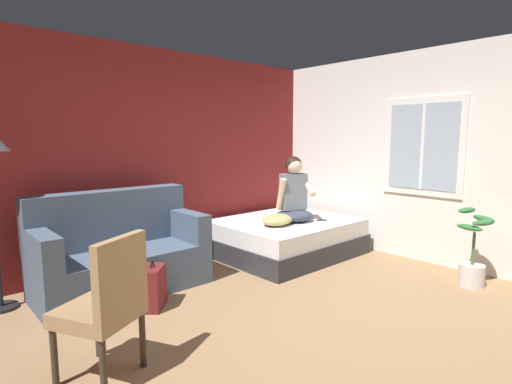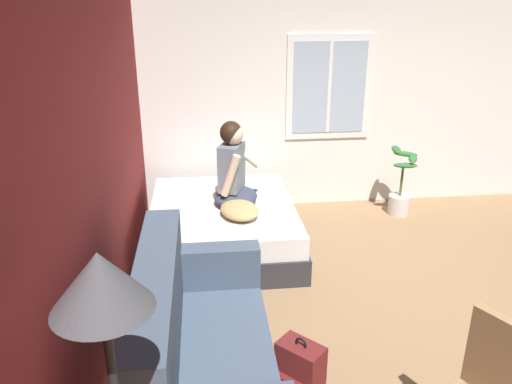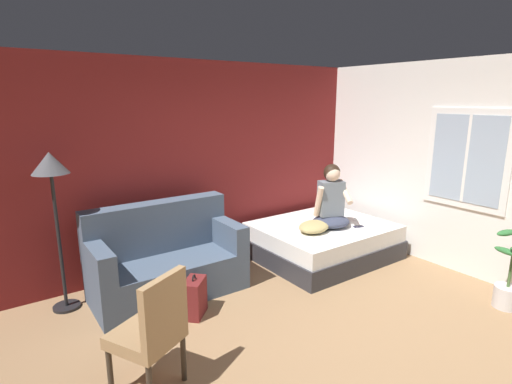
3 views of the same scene
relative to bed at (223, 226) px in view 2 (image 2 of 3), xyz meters
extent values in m
plane|color=#93704C|center=(-1.53, -1.76, -0.24)|extent=(40.00, 40.00, 0.00)
cube|color=maroon|center=(-1.53, 0.97, 1.11)|extent=(10.22, 0.16, 2.70)
cube|color=silver|center=(1.16, -1.76, 1.11)|extent=(0.16, 6.69, 2.70)
cube|color=white|center=(1.07, -1.36, 1.25)|extent=(0.02, 1.04, 1.24)
cube|color=#9EB2C6|center=(1.05, -1.36, 1.25)|extent=(0.01, 0.88, 1.08)
cube|color=white|center=(1.05, -1.36, 1.25)|extent=(0.01, 0.04, 1.08)
cube|color=#2D2D33|center=(0.00, 0.00, -0.11)|extent=(1.84, 1.52, 0.26)
cube|color=white|center=(0.00, 0.00, 0.13)|extent=(1.78, 1.47, 0.22)
cube|color=#47566B|center=(-2.25, 0.20, -0.02)|extent=(1.70, 0.81, 0.44)
cube|color=#47566B|center=(-2.25, 0.50, 0.50)|extent=(1.70, 0.25, 0.60)
cube|color=#47566B|center=(-1.49, 0.19, 0.36)|extent=(0.18, 0.80, 0.32)
cube|color=#9E7A51|center=(-2.92, -1.32, 0.50)|extent=(0.44, 0.26, 0.48)
ellipsoid|color=#383D51|center=(0.00, -0.14, 0.32)|extent=(0.64, 0.60, 0.16)
cube|color=slate|center=(0.02, -0.11, 0.64)|extent=(0.38, 0.31, 0.48)
cylinder|color=beige|center=(-0.19, -0.08, 0.62)|extent=(0.15, 0.23, 0.44)
cylinder|color=beige|center=(0.15, -0.24, 0.74)|extent=(0.21, 0.38, 0.29)
sphere|color=beige|center=(0.01, -0.12, 0.99)|extent=(0.21, 0.21, 0.21)
ellipsoid|color=black|center=(0.02, -0.11, 1.00)|extent=(0.29, 0.29, 0.23)
cube|color=maroon|center=(-2.22, -0.39, -0.04)|extent=(0.34, 0.34, 0.40)
torus|color=black|center=(-2.22, -0.39, 0.18)|extent=(0.07, 0.07, 0.09)
ellipsoid|color=tan|center=(-0.33, -0.15, 0.31)|extent=(0.56, 0.48, 0.14)
cube|color=black|center=(0.32, -0.36, 0.25)|extent=(0.16, 0.11, 0.01)
cone|color=#4C4C51|center=(-3.29, 0.56, 1.35)|extent=(0.36, 0.36, 0.22)
cylinder|color=silver|center=(0.61, -2.19, -0.12)|extent=(0.26, 0.26, 0.24)
cylinder|color=#426033|center=(0.61, -2.19, 0.18)|extent=(0.03, 0.03, 0.36)
ellipsoid|color=#2D6B33|center=(0.51, -2.17, 0.42)|extent=(0.15, 0.29, 0.06)
ellipsoid|color=#2D6B33|center=(0.70, -2.24, 0.50)|extent=(0.22, 0.29, 0.06)
ellipsoid|color=#2D6B33|center=(0.63, -2.09, 0.58)|extent=(0.29, 0.15, 0.06)
ellipsoid|color=#2D6B33|center=(0.57, -2.28, 0.48)|extent=(0.30, 0.21, 0.06)
camera|label=1|loc=(-3.92, -3.70, 1.36)|focal=28.00mm
camera|label=2|loc=(-4.80, 0.20, 2.24)|focal=35.00mm
camera|label=3|loc=(-3.89, -3.84, 1.98)|focal=28.00mm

